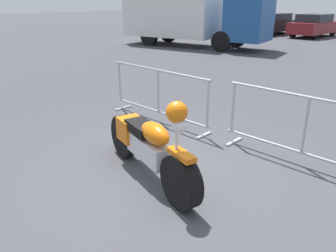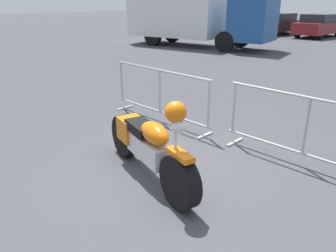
{
  "view_description": "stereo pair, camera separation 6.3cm",
  "coord_description": "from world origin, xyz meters",
  "px_view_note": "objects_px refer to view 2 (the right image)",
  "views": [
    {
      "loc": [
        2.75,
        -2.99,
        2.32
      ],
      "look_at": [
        -0.1,
        0.27,
        0.65
      ],
      "focal_mm": 35.0,
      "sensor_mm": 36.0,
      "label": 1
    },
    {
      "loc": [
        2.8,
        -2.95,
        2.32
      ],
      "look_at": [
        -0.1,
        0.27,
        0.65
      ],
      "focal_mm": 35.0,
      "sensor_mm": 36.0,
      "label": 2
    }
  ],
  "objects_px": {
    "box_truck": "(190,14)",
    "motorcycle": "(148,145)",
    "parked_car_black": "(279,24)",
    "crowd_barrier_far": "(305,131)",
    "parked_car_maroon": "(319,26)",
    "crowd_barrier_near": "(160,95)",
    "parked_car_red": "(240,23)"
  },
  "relations": [
    {
      "from": "motorcycle",
      "to": "crowd_barrier_near",
      "type": "bearing_deg",
      "value": 147.17
    },
    {
      "from": "box_truck",
      "to": "parked_car_black",
      "type": "relative_size",
      "value": 1.8
    },
    {
      "from": "crowd_barrier_near",
      "to": "crowd_barrier_far",
      "type": "height_order",
      "value": "same"
    },
    {
      "from": "crowd_barrier_far",
      "to": "crowd_barrier_near",
      "type": "bearing_deg",
      "value": 180.0
    },
    {
      "from": "crowd_barrier_far",
      "to": "parked_car_maroon",
      "type": "distance_m",
      "value": 19.84
    },
    {
      "from": "box_truck",
      "to": "parked_car_black",
      "type": "height_order",
      "value": "box_truck"
    },
    {
      "from": "box_truck",
      "to": "parked_car_black",
      "type": "bearing_deg",
      "value": 77.06
    },
    {
      "from": "crowd_barrier_far",
      "to": "parked_car_maroon",
      "type": "height_order",
      "value": "parked_car_maroon"
    },
    {
      "from": "crowd_barrier_far",
      "to": "parked_car_black",
      "type": "height_order",
      "value": "parked_car_black"
    },
    {
      "from": "crowd_barrier_near",
      "to": "parked_car_maroon",
      "type": "height_order",
      "value": "parked_car_maroon"
    },
    {
      "from": "motorcycle",
      "to": "box_truck",
      "type": "distance_m",
      "value": 14.13
    },
    {
      "from": "parked_car_black",
      "to": "crowd_barrier_far",
      "type": "bearing_deg",
      "value": -149.49
    },
    {
      "from": "crowd_barrier_far",
      "to": "parked_car_black",
      "type": "bearing_deg",
      "value": 115.47
    },
    {
      "from": "box_truck",
      "to": "parked_car_black",
      "type": "xyz_separation_m",
      "value": [
        0.74,
        9.3,
        -0.9
      ]
    },
    {
      "from": "box_truck",
      "to": "motorcycle",
      "type": "bearing_deg",
      "value": -62.25
    },
    {
      "from": "motorcycle",
      "to": "crowd_barrier_near",
      "type": "relative_size",
      "value": 0.87
    },
    {
      "from": "crowd_barrier_far",
      "to": "box_truck",
      "type": "relative_size",
      "value": 0.32
    },
    {
      "from": "parked_car_maroon",
      "to": "parked_car_black",
      "type": "bearing_deg",
      "value": 93.58
    },
    {
      "from": "parked_car_black",
      "to": "motorcycle",
      "type": "bearing_deg",
      "value": -154.87
    },
    {
      "from": "crowd_barrier_near",
      "to": "parked_car_red",
      "type": "height_order",
      "value": "parked_car_red"
    },
    {
      "from": "crowd_barrier_far",
      "to": "parked_car_red",
      "type": "xyz_separation_m",
      "value": [
        -11.81,
        18.33,
        0.15
      ]
    },
    {
      "from": "crowd_barrier_near",
      "to": "parked_car_black",
      "type": "distance_m",
      "value": 19.88
    },
    {
      "from": "parked_car_black",
      "to": "crowd_barrier_near",
      "type": "bearing_deg",
      "value": -157.04
    },
    {
      "from": "motorcycle",
      "to": "box_truck",
      "type": "xyz_separation_m",
      "value": [
        -8.31,
        11.38,
        1.14
      ]
    },
    {
      "from": "parked_car_red",
      "to": "parked_car_black",
      "type": "height_order",
      "value": "parked_car_black"
    },
    {
      "from": "crowd_barrier_near",
      "to": "motorcycle",
      "type": "bearing_deg",
      "value": -50.59
    },
    {
      "from": "parked_car_black",
      "to": "parked_car_maroon",
      "type": "bearing_deg",
      "value": -86.42
    },
    {
      "from": "motorcycle",
      "to": "crowd_barrier_far",
      "type": "xyz_separation_m",
      "value": [
        1.45,
        1.76,
        0.07
      ]
    },
    {
      "from": "motorcycle",
      "to": "parked_car_black",
      "type": "distance_m",
      "value": 22.02
    },
    {
      "from": "motorcycle",
      "to": "crowd_barrier_far",
      "type": "relative_size",
      "value": 0.87
    },
    {
      "from": "crowd_barrier_far",
      "to": "parked_car_red",
      "type": "relative_size",
      "value": 0.6
    },
    {
      "from": "motorcycle",
      "to": "parked_car_red",
      "type": "height_order",
      "value": "parked_car_red"
    }
  ]
}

